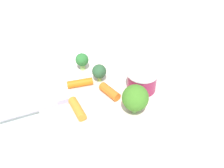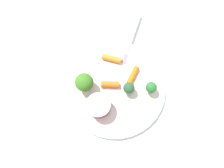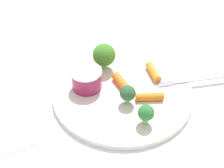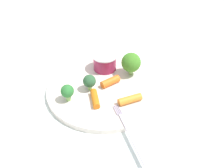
{
  "view_description": "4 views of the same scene",
  "coord_description": "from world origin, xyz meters",
  "px_view_note": "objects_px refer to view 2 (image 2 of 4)",
  "views": [
    {
      "loc": [
        -0.28,
        -0.27,
        0.34
      ],
      "look_at": [
        0.01,
        -0.0,
        0.02
      ],
      "focal_mm": 40.97,
      "sensor_mm": 36.0,
      "label": 1
    },
    {
      "loc": [
        0.15,
        -0.02,
        0.54
      ],
      "look_at": [
        -0.0,
        -0.01,
        0.03
      ],
      "focal_mm": 33.19,
      "sensor_mm": 36.0,
      "label": 2
    },
    {
      "loc": [
        0.26,
        0.33,
        0.39
      ],
      "look_at": [
        0.02,
        -0.01,
        0.03
      ],
      "focal_mm": 47.18,
      "sensor_mm": 36.0,
      "label": 3
    },
    {
      "loc": [
        -0.32,
        0.29,
        0.36
      ],
      "look_at": [
        -0.01,
        -0.01,
        0.02
      ],
      "focal_mm": 38.17,
      "sensor_mm": 36.0,
      "label": 4
    }
  ],
  "objects_px": {
    "broccoli_floret_1": "(151,88)",
    "carrot_stick_2": "(113,58)",
    "broccoli_floret_0": "(129,88)",
    "sauce_cup": "(99,106)",
    "plate": "(115,87)",
    "carrot_stick_1": "(110,84)",
    "carrot_stick_0": "(133,75)",
    "broccoli_floret_2": "(84,82)",
    "fork": "(132,38)"
  },
  "relations": [
    {
      "from": "broccoli_floret_1",
      "to": "carrot_stick_2",
      "type": "bearing_deg",
      "value": -138.37
    },
    {
      "from": "broccoli_floret_0",
      "to": "broccoli_floret_1",
      "type": "relative_size",
      "value": 0.99
    },
    {
      "from": "sauce_cup",
      "to": "broccoli_floret_0",
      "type": "distance_m",
      "value": 0.09
    },
    {
      "from": "broccoli_floret_0",
      "to": "carrot_stick_2",
      "type": "distance_m",
      "value": 0.1
    },
    {
      "from": "sauce_cup",
      "to": "carrot_stick_2",
      "type": "height_order",
      "value": "sauce_cup"
    },
    {
      "from": "plate",
      "to": "carrot_stick_1",
      "type": "xyz_separation_m",
      "value": [
        -0.01,
        -0.01,
        0.01
      ]
    },
    {
      "from": "sauce_cup",
      "to": "carrot_stick_2",
      "type": "xyz_separation_m",
      "value": [
        -0.13,
        0.05,
        -0.01
      ]
    },
    {
      "from": "sauce_cup",
      "to": "carrot_stick_0",
      "type": "xyz_separation_m",
      "value": [
        -0.08,
        0.1,
        -0.01
      ]
    },
    {
      "from": "broccoli_floret_2",
      "to": "carrot_stick_2",
      "type": "distance_m",
      "value": 0.11
    },
    {
      "from": "carrot_stick_0",
      "to": "carrot_stick_2",
      "type": "xyz_separation_m",
      "value": [
        -0.05,
        -0.05,
        0.0
      ]
    },
    {
      "from": "plate",
      "to": "carrot_stick_0",
      "type": "distance_m",
      "value": 0.06
    },
    {
      "from": "carrot_stick_1",
      "to": "carrot_stick_2",
      "type": "distance_m",
      "value": 0.08
    },
    {
      "from": "broccoli_floret_1",
      "to": "carrot_stick_1",
      "type": "height_order",
      "value": "broccoli_floret_1"
    },
    {
      "from": "plate",
      "to": "broccoli_floret_1",
      "type": "xyz_separation_m",
      "value": [
        0.02,
        0.09,
        0.03
      ]
    },
    {
      "from": "plate",
      "to": "broccoli_floret_0",
      "type": "distance_m",
      "value": 0.05
    },
    {
      "from": "sauce_cup",
      "to": "carrot_stick_1",
      "type": "height_order",
      "value": "sauce_cup"
    },
    {
      "from": "broccoli_floret_2",
      "to": "carrot_stick_1",
      "type": "xyz_separation_m",
      "value": [
        0.0,
        0.06,
        -0.03
      ]
    },
    {
      "from": "carrot_stick_0",
      "to": "broccoli_floret_1",
      "type": "bearing_deg",
      "value": 41.74
    },
    {
      "from": "broccoli_floret_0",
      "to": "fork",
      "type": "distance_m",
      "value": 0.16
    },
    {
      "from": "broccoli_floret_2",
      "to": "carrot_stick_2",
      "type": "bearing_deg",
      "value": 130.51
    },
    {
      "from": "plate",
      "to": "carrot_stick_2",
      "type": "xyz_separation_m",
      "value": [
        -0.08,
        0.0,
        0.01
      ]
    },
    {
      "from": "carrot_stick_1",
      "to": "broccoli_floret_2",
      "type": "bearing_deg",
      "value": -94.11
    },
    {
      "from": "fork",
      "to": "broccoli_floret_0",
      "type": "bearing_deg",
      "value": -11.16
    },
    {
      "from": "sauce_cup",
      "to": "broccoli_floret_2",
      "type": "relative_size",
      "value": 1.04
    },
    {
      "from": "carrot_stick_1",
      "to": "carrot_stick_2",
      "type": "relative_size",
      "value": 0.89
    },
    {
      "from": "broccoli_floret_0",
      "to": "carrot_stick_1",
      "type": "bearing_deg",
      "value": -112.68
    },
    {
      "from": "carrot_stick_2",
      "to": "broccoli_floret_1",
      "type": "bearing_deg",
      "value": 41.63
    },
    {
      "from": "carrot_stick_2",
      "to": "plate",
      "type": "bearing_deg",
      "value": -2.78
    },
    {
      "from": "plate",
      "to": "fork",
      "type": "xyz_separation_m",
      "value": [
        -0.14,
        0.06,
        0.01
      ]
    },
    {
      "from": "plate",
      "to": "broccoli_floret_1",
      "type": "relative_size",
      "value": 6.89
    },
    {
      "from": "plate",
      "to": "broccoli_floret_1",
      "type": "distance_m",
      "value": 0.1
    },
    {
      "from": "sauce_cup",
      "to": "broccoli_floret_2",
      "type": "distance_m",
      "value": 0.07
    },
    {
      "from": "plate",
      "to": "carrot_stick_0",
      "type": "height_order",
      "value": "carrot_stick_0"
    },
    {
      "from": "carrot_stick_2",
      "to": "fork",
      "type": "relative_size",
      "value": 0.33
    },
    {
      "from": "broccoli_floret_1",
      "to": "broccoli_floret_2",
      "type": "distance_m",
      "value": 0.17
    },
    {
      "from": "sauce_cup",
      "to": "carrot_stick_0",
      "type": "bearing_deg",
      "value": 127.64
    },
    {
      "from": "broccoli_floret_1",
      "to": "broccoli_floret_2",
      "type": "bearing_deg",
      "value": -99.76
    },
    {
      "from": "plate",
      "to": "carrot_stick_2",
      "type": "distance_m",
      "value": 0.08
    },
    {
      "from": "carrot_stick_0",
      "to": "fork",
      "type": "xyz_separation_m",
      "value": [
        -0.11,
        0.01,
        -0.01
      ]
    },
    {
      "from": "sauce_cup",
      "to": "broccoli_floret_1",
      "type": "bearing_deg",
      "value": 103.26
    },
    {
      "from": "carrot_stick_0",
      "to": "broccoli_floret_0",
      "type": "bearing_deg",
      "value": -24.64
    },
    {
      "from": "broccoli_floret_2",
      "to": "carrot_stick_0",
      "type": "bearing_deg",
      "value": 96.53
    },
    {
      "from": "broccoli_floret_1",
      "to": "fork",
      "type": "relative_size",
      "value": 0.25
    },
    {
      "from": "plate",
      "to": "carrot_stick_2",
      "type": "relative_size",
      "value": 5.19
    },
    {
      "from": "broccoli_floret_1",
      "to": "carrot_stick_0",
      "type": "xyz_separation_m",
      "value": [
        -0.04,
        -0.04,
        -0.02
      ]
    },
    {
      "from": "broccoli_floret_1",
      "to": "sauce_cup",
      "type": "bearing_deg",
      "value": -76.74
    },
    {
      "from": "sauce_cup",
      "to": "fork",
      "type": "height_order",
      "value": "sauce_cup"
    },
    {
      "from": "carrot_stick_1",
      "to": "carrot_stick_2",
      "type": "bearing_deg",
      "value": 167.87
    },
    {
      "from": "carrot_stick_1",
      "to": "carrot_stick_0",
      "type": "bearing_deg",
      "value": 106.9
    },
    {
      "from": "broccoli_floret_1",
      "to": "carrot_stick_0",
      "type": "bearing_deg",
      "value": -138.26
    }
  ]
}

